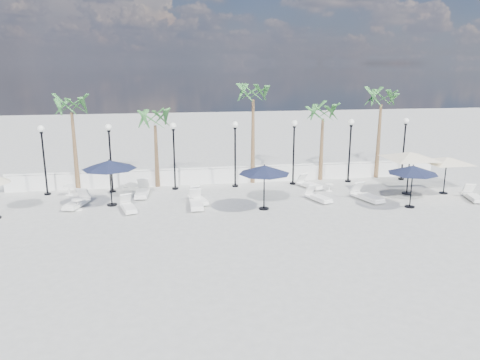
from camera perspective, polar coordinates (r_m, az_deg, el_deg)
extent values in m
plane|color=#979792|center=(21.39, 2.14, -5.20)|extent=(100.00, 100.00, 0.00)
cube|color=silver|center=(28.36, -0.91, 0.58)|extent=(26.00, 0.30, 0.90)
cube|color=silver|center=(28.24, -0.91, 1.61)|extent=(26.00, 0.12, 0.08)
cylinder|color=black|center=(27.92, -22.40, -1.56)|extent=(0.36, 0.36, 0.10)
cylinder|color=black|center=(27.55, -22.73, 1.85)|extent=(0.10, 0.10, 3.50)
cylinder|color=black|center=(27.27, -23.06, 5.34)|extent=(0.18, 0.18, 0.10)
sphere|color=white|center=(27.25, -23.10, 5.78)|extent=(0.36, 0.36, 0.36)
cylinder|color=black|center=(27.34, -15.24, -1.30)|extent=(0.36, 0.36, 0.10)
cylinder|color=black|center=(26.95, -15.47, 2.19)|extent=(0.10, 0.10, 3.50)
cylinder|color=black|center=(26.67, -15.71, 5.77)|extent=(0.18, 0.18, 0.10)
sphere|color=white|center=(26.65, -15.74, 6.21)|extent=(0.36, 0.36, 0.36)
cylinder|color=black|center=(27.20, -7.89, -1.01)|extent=(0.36, 0.36, 0.10)
cylinder|color=black|center=(26.81, -8.01, 2.50)|extent=(0.10, 0.10, 3.50)
cylinder|color=black|center=(26.53, -8.14, 6.10)|extent=(0.18, 0.18, 0.10)
sphere|color=white|center=(26.50, -8.15, 6.55)|extent=(0.36, 0.36, 0.36)
cylinder|color=black|center=(27.50, -0.59, -0.70)|extent=(0.36, 0.36, 0.10)
cylinder|color=black|center=(27.12, -0.60, 2.77)|extent=(0.10, 0.10, 3.50)
cylinder|color=black|center=(26.84, -0.61, 6.33)|extent=(0.18, 0.18, 0.10)
sphere|color=white|center=(26.81, -0.61, 6.78)|extent=(0.36, 0.36, 0.36)
cylinder|color=black|center=(28.24, 6.44, -0.40)|extent=(0.36, 0.36, 0.10)
cylinder|color=black|center=(27.87, 6.54, 2.99)|extent=(0.10, 0.10, 3.50)
cylinder|color=black|center=(27.59, 6.64, 6.45)|extent=(0.18, 0.18, 0.10)
sphere|color=white|center=(27.57, 6.65, 6.89)|extent=(0.36, 0.36, 0.36)
cylinder|color=black|center=(29.38, 13.03, -0.11)|extent=(0.36, 0.36, 0.10)
cylinder|color=black|center=(29.02, 13.21, 3.15)|extent=(0.10, 0.10, 3.50)
cylinder|color=black|center=(28.76, 13.40, 6.47)|extent=(0.18, 0.18, 0.10)
sphere|color=white|center=(28.73, 13.42, 6.89)|extent=(0.36, 0.36, 0.36)
cylinder|color=black|center=(30.87, 19.04, 0.15)|extent=(0.36, 0.36, 0.10)
cylinder|color=black|center=(30.53, 19.29, 3.25)|extent=(0.10, 0.10, 3.50)
cylinder|color=black|center=(30.28, 19.55, 6.41)|extent=(0.18, 0.18, 0.10)
sphere|color=white|center=(30.26, 19.59, 6.81)|extent=(0.36, 0.36, 0.36)
cone|color=brown|center=(27.93, -19.46, 3.24)|extent=(0.28, 0.28, 4.40)
cone|color=brown|center=(27.58, -10.15, 2.85)|extent=(0.28, 0.28, 3.60)
cone|color=brown|center=(27.96, 1.58, 4.67)|extent=(0.28, 0.28, 5.00)
cone|color=brown|center=(29.19, 9.90, 3.67)|extent=(0.28, 0.28, 3.80)
cone|color=brown|center=(30.55, 16.52, 4.52)|extent=(0.28, 0.28, 4.60)
cube|color=white|center=(23.60, -13.45, -3.38)|extent=(0.98, 1.79, 0.09)
cube|color=white|center=(23.35, -13.35, -3.30)|extent=(0.81, 1.25, 0.09)
cube|color=white|center=(24.16, -13.81, -2.16)|extent=(0.62, 0.52, 0.53)
cube|color=white|center=(24.95, -19.28, -2.81)|extent=(1.19, 2.00, 0.10)
cube|color=white|center=(24.70, -19.57, -2.73)|extent=(0.96, 1.40, 0.10)
cube|color=white|center=(25.50, -18.56, -1.51)|extent=(0.70, 0.61, 0.59)
cube|color=white|center=(26.00, -11.84, -1.63)|extent=(0.79, 2.00, 0.11)
cube|color=white|center=(25.72, -11.91, -1.54)|extent=(0.71, 1.37, 0.11)
cube|color=white|center=(26.67, -11.71, -0.36)|extent=(0.65, 0.51, 0.61)
cube|color=white|center=(24.37, -5.12, -2.47)|extent=(0.99, 1.87, 0.10)
cube|color=white|center=(24.12, -4.95, -2.38)|extent=(0.82, 1.30, 0.10)
cube|color=white|center=(24.94, -5.65, -1.25)|extent=(0.64, 0.54, 0.56)
cube|color=white|center=(23.59, -5.34, -3.01)|extent=(0.67, 1.91, 0.10)
cube|color=white|center=(23.31, -5.31, -2.93)|extent=(0.62, 1.29, 0.10)
cube|color=white|center=(24.23, -5.47, -1.62)|extent=(0.60, 0.46, 0.59)
cube|color=white|center=(25.55, 15.24, -2.10)|extent=(1.24, 2.13, 0.11)
cube|color=white|center=(25.32, 15.66, -1.99)|extent=(1.01, 1.49, 0.11)
cube|color=white|center=(26.03, 14.10, -0.80)|extent=(0.75, 0.64, 0.63)
cube|color=white|center=(27.43, 8.51, -0.70)|extent=(1.25, 1.86, 0.10)
cube|color=white|center=(27.23, 8.85, -0.59)|extent=(0.99, 1.32, 0.10)
cube|color=white|center=(27.86, 7.57, 0.32)|extent=(0.68, 0.61, 0.55)
cube|color=white|center=(24.95, 9.52, -2.23)|extent=(1.12, 1.82, 0.09)
cube|color=white|center=(24.75, 9.86, -2.13)|extent=(0.90, 1.28, 0.09)
cube|color=white|center=(25.39, 8.57, -1.10)|extent=(0.65, 0.57, 0.54)
cube|color=white|center=(27.65, 26.58, -1.95)|extent=(1.01, 1.84, 0.09)
cube|color=white|center=(27.41, 26.78, -1.87)|extent=(0.83, 1.28, 0.09)
cube|color=white|center=(28.20, 26.15, -0.87)|extent=(0.63, 0.54, 0.55)
cylinder|color=white|center=(27.40, -20.07, -1.70)|extent=(0.44, 0.44, 0.03)
cylinder|color=white|center=(27.34, -20.11, -1.21)|extent=(0.07, 0.07, 0.52)
cylinder|color=white|center=(27.27, -20.16, -0.66)|extent=(0.57, 0.57, 0.03)
cylinder|color=white|center=(24.50, -19.13, -3.44)|extent=(0.44, 0.44, 0.03)
cylinder|color=white|center=(24.43, -19.18, -2.89)|extent=(0.07, 0.07, 0.52)
cylinder|color=white|center=(24.36, -19.23, -2.28)|extent=(0.57, 0.57, 0.03)
cylinder|color=white|center=(26.98, 10.80, -1.33)|extent=(0.34, 0.34, 0.03)
cylinder|color=white|center=(26.93, 10.82, -0.93)|extent=(0.05, 0.05, 0.41)
cylinder|color=white|center=(26.88, 10.84, -0.49)|extent=(0.44, 0.44, 0.03)
cylinder|color=black|center=(24.80, -15.33, -2.92)|extent=(0.53, 0.53, 0.06)
cylinder|color=black|center=(24.50, -15.50, -0.41)|extent=(0.07, 0.07, 2.30)
cone|color=black|center=(24.29, -15.65, 1.83)|extent=(2.72, 2.72, 0.42)
sphere|color=black|center=(24.24, -15.68, 2.37)|extent=(0.08, 0.08, 0.08)
cylinder|color=black|center=(23.33, 2.93, -3.49)|extent=(0.51, 0.51, 0.05)
cylinder|color=black|center=(23.03, 2.96, -0.97)|extent=(0.06, 0.06, 2.18)
cone|color=black|center=(22.81, 2.99, 1.28)|extent=(2.54, 2.54, 0.41)
sphere|color=black|center=(22.76, 3.00, 1.84)|extent=(0.07, 0.07, 0.07)
cylinder|color=black|center=(25.11, 19.97, -3.07)|extent=(0.49, 0.49, 0.05)
cylinder|color=black|center=(24.84, 20.17, -0.81)|extent=(0.06, 0.06, 2.10)
cone|color=black|center=(24.64, 20.34, 1.20)|extent=(2.45, 2.45, 0.39)
sphere|color=black|center=(24.60, 20.39, 1.70)|extent=(0.07, 0.07, 0.07)
cylinder|color=black|center=(28.42, 23.54, -1.46)|extent=(0.46, 0.46, 0.05)
cylinder|color=black|center=(28.19, 23.73, 0.49)|extent=(0.06, 0.06, 2.04)
pyramid|color=beige|center=(27.98, 23.94, 2.56)|extent=(4.51, 4.51, 0.31)
cylinder|color=black|center=(27.61, 19.64, -1.52)|extent=(0.54, 0.54, 0.06)
cylinder|color=black|center=(27.35, 19.84, 0.77)|extent=(0.07, 0.07, 2.33)
pyramid|color=beige|center=(27.12, 20.04, 3.21)|extent=(5.05, 5.05, 0.36)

